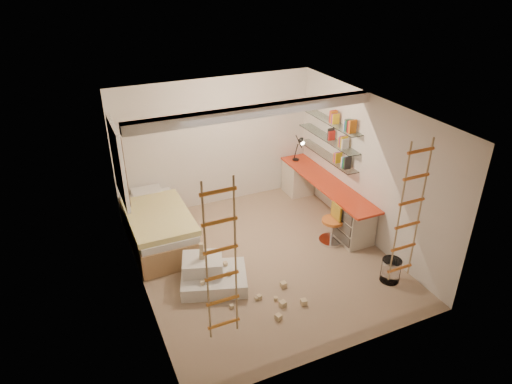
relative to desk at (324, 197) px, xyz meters
name	(u,v)px	position (x,y,z in m)	size (l,w,h in m)	color
floor	(263,259)	(-1.72, -0.86, -0.40)	(4.50, 4.50, 0.00)	tan
ceiling_beam	(256,111)	(-1.72, -0.56, 2.12)	(4.00, 0.18, 0.16)	white
window_frame	(118,162)	(-3.69, 0.64, 1.15)	(0.06, 1.15, 1.35)	white
window_blind	(120,162)	(-3.65, 0.64, 1.15)	(0.02, 1.00, 1.20)	#4C2D1E
rope_ladder_left	(221,263)	(-3.07, -2.61, 1.11)	(0.41, 0.04, 2.13)	orange
rope_ladder_right	(409,214)	(-0.37, -2.61, 1.11)	(0.41, 0.04, 2.13)	orange
waste_bin	(391,270)	(-0.12, -2.19, -0.21)	(0.31, 0.31, 0.38)	white
desk	(324,197)	(0.00, 0.00, 0.00)	(0.56, 2.80, 0.75)	red
shelves	(328,138)	(0.15, 0.27, 1.10)	(0.25, 1.80, 0.71)	white
bed	(159,227)	(-3.20, 0.36, -0.07)	(1.02, 2.00, 0.69)	#AD7F51
task_lamp	(300,145)	(-0.05, 0.96, 0.73)	(0.14, 0.36, 0.57)	black
swivel_chair	(333,228)	(-0.36, -0.87, -0.13)	(0.46, 0.46, 0.75)	orange
play_platform	(211,275)	(-2.74, -1.12, -0.23)	(1.19, 1.05, 0.44)	silver
toy_blocks	(245,283)	(-2.35, -1.56, -0.19)	(1.36, 1.34, 0.71)	#CCB284
books	(328,131)	(0.15, 0.27, 1.25)	(0.14, 0.70, 0.92)	#262626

